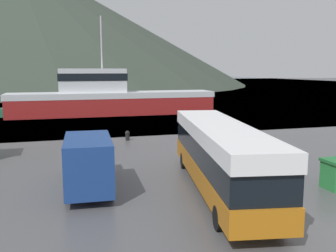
{
  "coord_description": "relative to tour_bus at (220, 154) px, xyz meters",
  "views": [
    {
      "loc": [
        -9.07,
        -10.42,
        5.7
      ],
      "look_at": [
        -2.38,
        12.93,
        2.0
      ],
      "focal_mm": 40.0,
      "sensor_mm": 36.0,
      "label": 1
    }
  ],
  "objects": [
    {
      "name": "fishing_boat",
      "position": [
        -1.18,
        31.44,
        0.39
      ],
      "size": [
        25.63,
        4.5,
        12.1
      ],
      "rotation": [
        0.0,
        0.0,
        4.71
      ],
      "color": "maroon",
      "rests_on": "water_surface"
    },
    {
      "name": "delivery_van",
      "position": [
        -5.92,
        1.83,
        -0.42
      ],
      "size": [
        2.4,
        6.18,
        2.62
      ],
      "rotation": [
        0.0,
        0.0,
        -0.06
      ],
      "color": "navy",
      "rests_on": "ground"
    },
    {
      "name": "mooring_bollard",
      "position": [
        -1.99,
        13.78,
        -1.37
      ],
      "size": [
        0.38,
        0.38,
        0.79
      ],
      "color": "black",
      "rests_on": "ground"
    },
    {
      "name": "tour_bus",
      "position": [
        0.0,
        0.0,
        0.0
      ],
      "size": [
        4.47,
        12.44,
        3.17
      ],
      "rotation": [
        0.0,
        0.0,
        -0.17
      ],
      "color": "#B26614",
      "rests_on": "ground"
    },
    {
      "name": "small_boat",
      "position": [
        -12.33,
        35.05,
        -1.29
      ],
      "size": [
        5.26,
        7.18,
        1.0
      ],
      "rotation": [
        0.0,
        0.0,
        5.79
      ],
      "color": "#1E5138",
      "rests_on": "water_surface"
    },
    {
      "name": "hill_backdrop",
      "position": [
        -22.54,
        138.88,
        22.02
      ],
      "size": [
        171.64,
        171.64,
        47.62
      ],
      "primitive_type": "cone",
      "color": "#333D33",
      "rests_on": "ground"
    },
    {
      "name": "ground_plane",
      "position": [
        2.04,
        -5.31,
        -1.79
      ],
      "size": [
        400.0,
        400.0,
        0.0
      ],
      "primitive_type": "plane",
      "color": "#4C4C4F"
    },
    {
      "name": "water_surface",
      "position": [
        2.04,
        135.26,
        -1.79
      ],
      "size": [
        240.0,
        240.0,
        0.0
      ],
      "primitive_type": "plane",
      "color": "#475B6B",
      "rests_on": "ground"
    }
  ]
}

